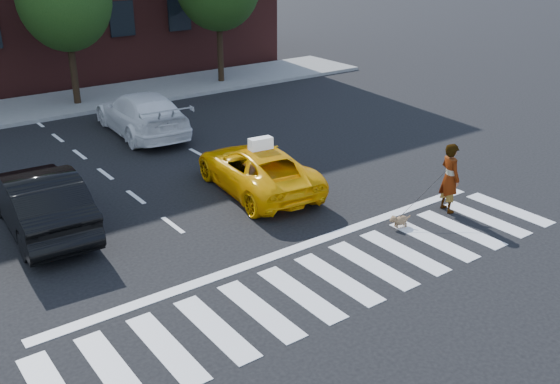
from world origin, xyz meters
The scene contains 10 objects.
ground centered at (0.00, 0.00, 0.00)m, with size 120.00×120.00×0.00m, color black.
crosswalk centered at (0.00, 0.00, 0.01)m, with size 13.00×2.40×0.01m, color silver.
stop_line centered at (0.00, 1.60, 0.01)m, with size 12.00×0.30×0.01m, color silver.
sidewalk_far centered at (0.00, 17.50, 0.07)m, with size 30.00×4.00×0.15m, color slate.
taxi centered at (1.40, 5.05, 0.64)m, with size 2.11×4.58×1.27m, color #FAAF05.
black_sedan centered at (-4.25, 6.05, 0.77)m, with size 1.64×4.69×1.55m, color black.
white_suv centered at (1.07, 11.87, 0.76)m, with size 2.12×5.21×1.51m, color white.
woman centered at (4.61, 0.95, 0.92)m, with size 0.67×0.44×1.84m, color #999999.
dog centered at (2.87, 0.98, 0.19)m, with size 0.55×0.34×0.32m.
taxi_sign centered at (1.40, 4.85, 1.43)m, with size 0.65×0.28×0.32m, color white.
Camera 1 is at (-7.75, -8.48, 6.80)m, focal length 40.00 mm.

